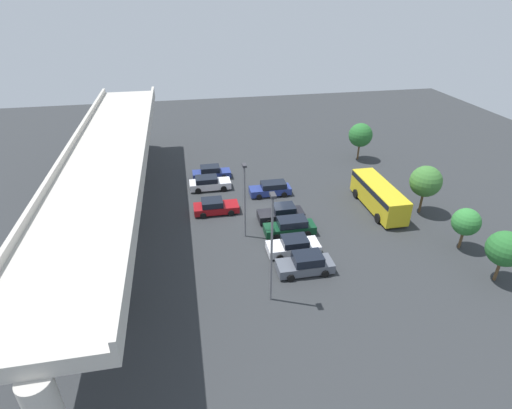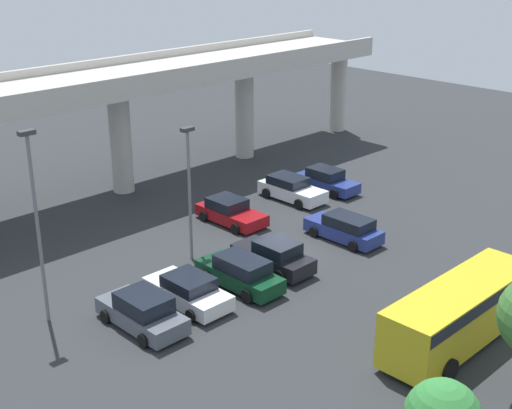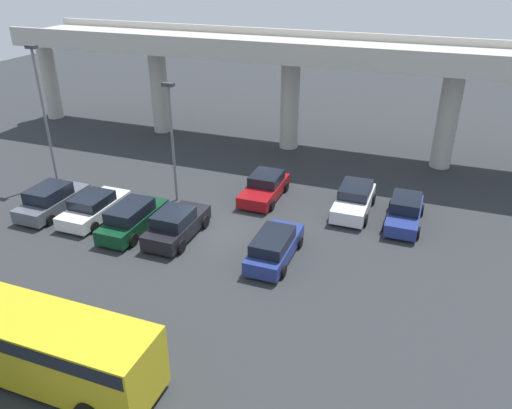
# 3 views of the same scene
# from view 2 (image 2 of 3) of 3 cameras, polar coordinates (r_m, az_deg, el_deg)

# --- Properties ---
(ground_plane) EXTENTS (97.53, 97.53, 0.00)m
(ground_plane) POSITION_cam_2_polar(r_m,az_deg,el_deg) (38.90, 1.93, -4.11)
(ground_plane) COLOR #2D3033
(highway_overpass) EXTENTS (46.94, 6.74, 8.45)m
(highway_overpass) POSITION_cam_2_polar(r_m,az_deg,el_deg) (47.53, -11.04, 8.71)
(highway_overpass) COLOR #BCB7AD
(highway_overpass) RESTS_ON ground_plane
(parked_car_0) EXTENTS (2.16, 4.59, 1.66)m
(parked_car_0) POSITION_cam_2_polar(r_m,az_deg,el_deg) (32.26, -9.08, -8.47)
(parked_car_0) COLOR #515660
(parked_car_0) RESTS_ON ground_plane
(parked_car_1) EXTENTS (2.20, 4.59, 1.46)m
(parked_car_1) POSITION_cam_2_polar(r_m,az_deg,el_deg) (33.93, -5.47, -6.88)
(parked_car_1) COLOR silver
(parked_car_1) RESTS_ON ground_plane
(parked_car_2) EXTENTS (2.01, 4.78, 1.63)m
(parked_car_2) POSITION_cam_2_polar(r_m,az_deg,el_deg) (35.26, -1.27, -5.48)
(parked_car_2) COLOR #0C381E
(parked_car_2) RESTS_ON ground_plane
(parked_car_3) EXTENTS (2.13, 4.52, 1.63)m
(parked_car_3) POSITION_cam_2_polar(r_m,az_deg,el_deg) (37.05, 1.44, -4.15)
(parked_car_3) COLOR black
(parked_car_3) RESTS_ON ground_plane
(parked_car_4) EXTENTS (2.19, 4.57, 1.48)m
(parked_car_4) POSITION_cam_2_polar(r_m,az_deg,el_deg) (43.00, -2.07, -0.59)
(parked_car_4) COLOR maroon
(parked_car_4) RESTS_ON ground_plane
(parked_car_5) EXTENTS (1.99, 4.58, 1.50)m
(parked_car_5) POSITION_cam_2_polar(r_m,az_deg,el_deg) (40.83, 7.12, -1.90)
(parked_car_5) COLOR navy
(parked_car_5) RESTS_ON ground_plane
(parked_car_6) EXTENTS (2.13, 4.66, 1.53)m
(parked_car_6) POSITION_cam_2_polar(r_m,az_deg,el_deg) (46.76, 2.85, 1.26)
(parked_car_6) COLOR silver
(parked_car_6) RESTS_ON ground_plane
(parked_car_7) EXTENTS (1.98, 4.56, 1.54)m
(parked_car_7) POSITION_cam_2_polar(r_m,az_deg,el_deg) (48.58, 5.64, 1.93)
(parked_car_7) COLOR navy
(parked_car_7) RESTS_ON ground_plane
(shuttle_bus) EXTENTS (8.72, 2.73, 2.70)m
(shuttle_bus) POSITION_cam_2_polar(r_m,az_deg,el_deg) (31.51, 16.03, -8.07)
(shuttle_bus) COLOR gold
(shuttle_bus) RESTS_ON ground_plane
(lamp_post_near_aisle) EXTENTS (0.70, 0.35, 7.29)m
(lamp_post_near_aisle) POSITION_cam_2_polar(r_m,az_deg,el_deg) (37.06, -5.36, 1.72)
(lamp_post_near_aisle) COLOR slate
(lamp_post_near_aisle) RESTS_ON ground_plane
(lamp_post_mid_lot) EXTENTS (0.70, 0.35, 8.88)m
(lamp_post_mid_lot) POSITION_cam_2_polar(r_m,az_deg,el_deg) (31.93, -17.17, -0.80)
(lamp_post_mid_lot) COLOR slate
(lamp_post_mid_lot) RESTS_ON ground_plane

